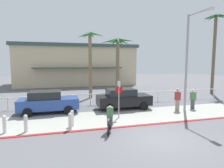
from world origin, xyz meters
TOP-DOWN VIEW (x-y plane):
  - ground_plane at (0.00, 10.00)m, footprint 80.00×80.00m
  - sidewalk_strip at (0.00, 4.20)m, footprint 44.00×4.00m
  - curb_paint at (0.00, 2.20)m, footprint 44.00×0.24m
  - building_backdrop at (-1.97, 26.89)m, footprint 19.96×11.19m
  - rail_fence at (-0.00, 8.50)m, footprint 22.47×0.08m
  - stop_sign_bike_lane at (-0.93, 4.10)m, footprint 0.52×0.56m
  - bollard_0 at (-6.70, 2.78)m, footprint 0.20×0.20m
  - bollard_1 at (-4.17, 3.14)m, footprint 0.20×0.20m
  - bollard_2 at (-7.79, 2.91)m, footprint 0.20×0.20m
  - bollard_3 at (-4.32, 2.52)m, footprint 0.20×0.20m
  - streetlight_curb at (4.87, 4.56)m, footprint 0.24×2.54m
  - palm_tree_1 at (-1.66, 12.15)m, footprint 2.91×2.71m
  - palm_tree_2 at (1.04, 10.90)m, footprint 3.06×3.41m
  - palm_tree_3 at (13.28, 11.07)m, footprint 3.17×3.32m
  - car_blue_1 at (-5.74, 6.76)m, footprint 4.40×2.02m
  - car_black_2 at (0.19, 6.50)m, footprint 4.40×2.02m
  - cyclist_red_0 at (-2.21, 1.63)m, footprint 0.70×1.72m
  - pedestrian_0 at (5.74, 4.96)m, footprint 0.43×0.36m
  - pedestrian_1 at (4.17, 4.77)m, footprint 0.40×0.32m

SIDE VIEW (x-z plane):
  - ground_plane at x=0.00m, z-range 0.00..0.00m
  - sidewalk_strip at x=0.00m, z-range 0.00..0.02m
  - curb_paint at x=0.00m, z-range 0.00..0.03m
  - bollard_0 at x=-6.70m, z-range 0.02..1.02m
  - bollard_1 at x=-4.17m, z-range 0.02..1.02m
  - bollard_2 at x=-7.79m, z-range 0.02..1.02m
  - bollard_3 at x=-4.32m, z-range 0.02..1.02m
  - cyclist_red_0 at x=-2.21m, z-range -0.06..1.44m
  - pedestrian_0 at x=5.74m, z-range -0.07..1.59m
  - rail_fence at x=0.00m, z-range 0.32..1.36m
  - pedestrian_1 at x=4.17m, z-range -0.06..1.73m
  - car_blue_1 at x=-5.74m, z-range 0.03..1.72m
  - car_black_2 at x=0.19m, z-range 0.03..1.72m
  - stop_sign_bike_lane at x=-0.93m, z-range 0.40..2.96m
  - building_backdrop at x=-1.97m, z-range 0.02..6.82m
  - streetlight_curb at x=4.87m, z-range 0.53..8.03m
  - palm_tree_2 at x=1.04m, z-range 1.65..8.01m
  - palm_tree_1 at x=-1.66m, z-range 1.54..8.64m
  - palm_tree_3 at x=13.28m, z-range 2.38..11.98m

